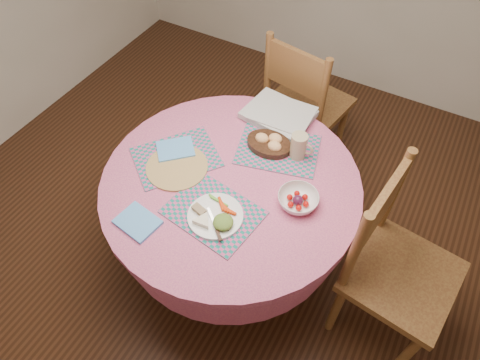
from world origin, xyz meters
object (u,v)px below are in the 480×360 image
object	(u,v)px
dinner_plate	(216,216)
chair_back	(304,102)
wicker_trivet	(177,167)
bread_bowl	(269,143)
fruit_bowl	(298,200)
dining_table	(231,204)
latte_mug	(299,146)
chair_right	(393,264)

from	to	relation	value
dinner_plate	chair_back	bearing A→B (deg)	93.13
wicker_trivet	bread_bowl	bearing A→B (deg)	45.98
chair_back	fruit_bowl	world-z (taller)	chair_back
fruit_bowl	chair_back	bearing A→B (deg)	110.53
dining_table	latte_mug	distance (m)	0.45
dinner_plate	bread_bowl	bearing A→B (deg)	89.24
dinner_plate	bread_bowl	xyz separation A→B (m)	(0.01, 0.50, 0.01)
wicker_trivet	latte_mug	world-z (taller)	latte_mug
dining_table	chair_back	xyz separation A→B (m)	(-0.01, 0.94, -0.03)
chair_right	fruit_bowl	world-z (taller)	chair_right
dining_table	wicker_trivet	distance (m)	0.34
chair_right	bread_bowl	world-z (taller)	chair_right
wicker_trivet	chair_back	bearing A→B (deg)	75.49
bread_bowl	dinner_plate	bearing A→B (deg)	-90.76
fruit_bowl	chair_right	bearing A→B (deg)	5.16
chair_right	bread_bowl	bearing A→B (deg)	81.98
wicker_trivet	fruit_bowl	bearing A→B (deg)	8.35
chair_back	fruit_bowl	xyz separation A→B (m)	(0.34, -0.91, 0.25)
dinner_plate	bread_bowl	world-z (taller)	bread_bowl
chair_right	latte_mug	world-z (taller)	chair_right
bread_bowl	latte_mug	world-z (taller)	latte_mug
wicker_trivet	latte_mug	bearing A→B (deg)	36.52
chair_right	fruit_bowl	xyz separation A→B (m)	(-0.48, -0.04, 0.23)
fruit_bowl	wicker_trivet	bearing A→B (deg)	-171.65
dining_table	dinner_plate	distance (m)	0.32
wicker_trivet	latte_mug	xyz separation A→B (m)	(0.48, 0.35, 0.07)
wicker_trivet	latte_mug	distance (m)	0.60
chair_back	wicker_trivet	bearing A→B (deg)	85.93
wicker_trivet	bread_bowl	xyz separation A→B (m)	(0.33, 0.34, 0.03)
dinner_plate	latte_mug	distance (m)	0.54
chair_right	bread_bowl	xyz separation A→B (m)	(-0.75, 0.21, 0.24)
dining_table	latte_mug	bearing A→B (deg)	54.01
dining_table	bread_bowl	bearing A→B (deg)	77.33
chair_back	wicker_trivet	xyz separation A→B (m)	(-0.26, -1.00, 0.23)
chair_back	latte_mug	xyz separation A→B (m)	(0.22, -0.64, 0.29)
wicker_trivet	bread_bowl	world-z (taller)	bread_bowl
dinner_plate	fruit_bowl	bearing A→B (deg)	42.36
chair_right	bread_bowl	size ratio (longest dim) A/B	4.56
dining_table	wicker_trivet	xyz separation A→B (m)	(-0.27, -0.06, 0.20)
fruit_bowl	dinner_plate	bearing A→B (deg)	-137.64
dining_table	bread_bowl	xyz separation A→B (m)	(0.06, 0.28, 0.23)
wicker_trivet	latte_mug	size ratio (longest dim) A/B	2.23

